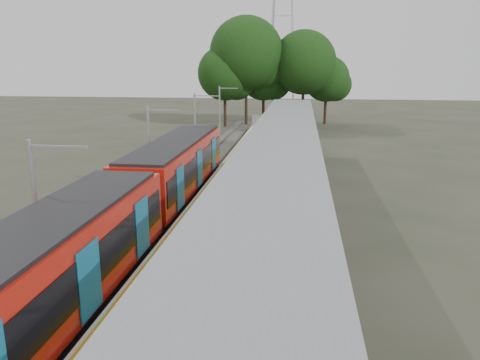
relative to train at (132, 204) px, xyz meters
name	(u,v)px	position (x,y,z in m)	size (l,w,h in m)	color
trackbed	(185,192)	(0.00, 8.91, -1.93)	(3.00, 70.00, 0.24)	#59544C
platform	(258,189)	(4.50, 8.91, -1.55)	(6.00, 50.00, 1.00)	gray
tactile_strip	(216,179)	(1.95, 8.91, -1.04)	(0.60, 50.00, 0.02)	yellow
end_fence	(279,121)	(4.50, 33.86, -0.45)	(6.00, 0.10, 1.20)	#9EA0A5
train	(132,204)	(0.00, 0.00, 0.00)	(2.74, 27.60, 3.62)	black
canopy	(284,138)	(6.11, 5.10, 2.15)	(3.27, 38.00, 3.66)	#9EA0A5
tree_cluster	(269,64)	(2.70, 41.97, 5.59)	(18.88, 11.04, 13.47)	#382316
catenary_masts	(151,150)	(-1.72, 7.91, 0.86)	(2.08, 48.16, 5.40)	#9EA0A5
bench_mid	(303,199)	(7.11, 3.57, -0.54)	(0.90, 1.48, 0.97)	#0E0F48
bench_far	(284,167)	(5.92, 10.71, -0.57)	(0.59, 1.38, 0.91)	#0E0F48
info_pillar_near	(260,226)	(5.48, -1.34, -0.21)	(0.44, 0.44, 1.93)	beige
info_pillar_far	(272,169)	(5.29, 8.55, -0.24)	(0.42, 0.42, 1.88)	beige
litter_bin	(288,217)	(6.47, 0.97, -0.62)	(0.42, 0.42, 0.87)	#9EA0A5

